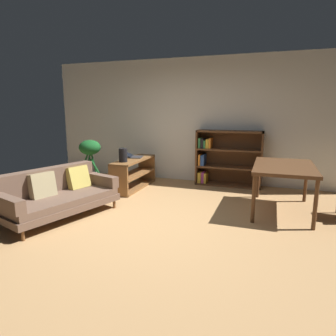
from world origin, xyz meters
TOP-DOWN VIEW (x-y plane):
  - ground_plane at (0.00, 0.00)m, footprint 8.16×8.16m
  - back_wall_panel at (0.00, 2.70)m, footprint 6.80×0.10m
  - fabric_couch at (-1.36, -0.24)m, footprint 1.27×1.86m
  - media_console at (-0.97, 1.62)m, footprint 0.39×1.36m
  - open_laptop at (-1.06, 1.80)m, footprint 0.46×0.39m
  - desk_speaker at (-1.00, 1.24)m, footprint 0.16×0.16m
  - potted_floor_plant at (-2.02, 1.65)m, footprint 0.50×0.46m
  - dining_table at (1.88, 1.13)m, footprint 0.90×1.42m
  - bookshelf at (0.75, 2.51)m, footprint 1.37×0.36m

SIDE VIEW (x-z plane):
  - ground_plane at x=0.00m, z-range 0.00..0.00m
  - media_console at x=-0.97m, z-range 0.00..0.61m
  - fabric_couch at x=-1.36m, z-range -0.01..0.71m
  - bookshelf at x=0.75m, z-range -0.01..1.16m
  - potted_floor_plant at x=-2.02m, z-range 0.11..1.07m
  - open_laptop at x=-1.06m, z-range 0.58..0.69m
  - dining_table at x=1.88m, z-range 0.30..1.06m
  - desk_speaker at x=-1.00m, z-range 0.61..0.87m
  - back_wall_panel at x=0.00m, z-range 0.00..2.70m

